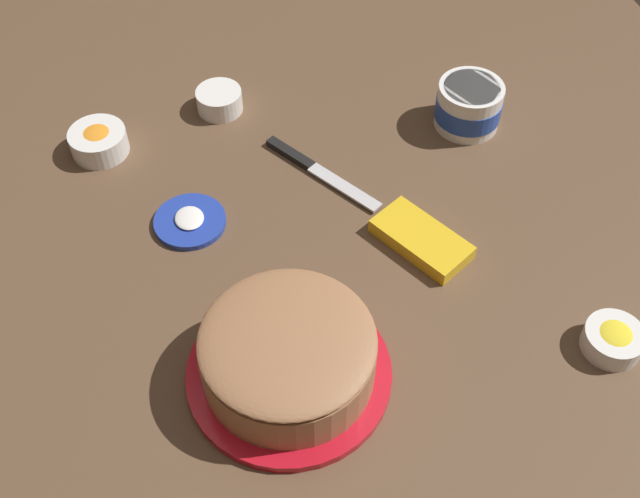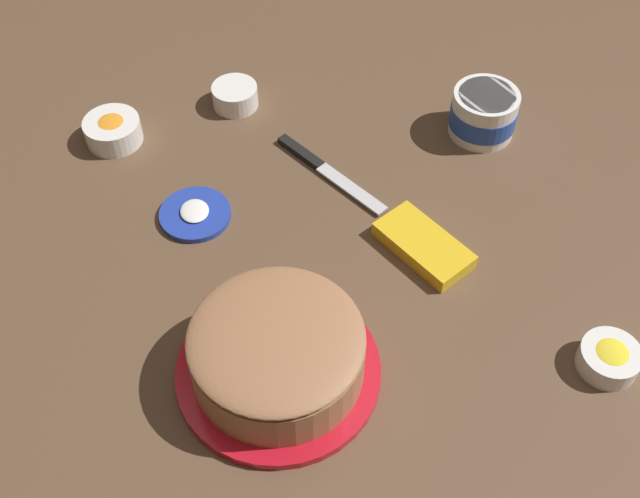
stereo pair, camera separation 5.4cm
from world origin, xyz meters
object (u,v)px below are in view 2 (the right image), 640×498
sprinkle_bowl_orange (113,130)px  candy_box_lower (424,245)px  sprinkle_bowl_blue (235,96)px  frosted_cake (277,355)px  frosting_tub (484,113)px  spreading_knife (321,167)px  sprinkle_bowl_yellow (609,358)px  frosting_tub_lid (195,214)px

sprinkle_bowl_orange → candy_box_lower: 0.56m
sprinkle_bowl_blue → sprinkle_bowl_orange: size_ratio=0.84×
frosted_cake → frosting_tub: bearing=132.0°
spreading_knife → candy_box_lower: bearing=28.3°
frosting_tub → sprinkle_bowl_orange: 0.63m
frosting_tub → sprinkle_bowl_yellow: bearing=-0.1°
frosted_cake → frosting_tub: (-0.39, 0.43, -0.01)m
frosting_tub → sprinkle_bowl_orange: (-0.12, -0.62, -0.02)m
candy_box_lower → frosted_cake: bearing=-85.2°
spreading_knife → frosted_cake: bearing=-21.7°
frosting_tub_lid → spreading_knife: size_ratio=0.53×
frosted_cake → frosting_tub_lid: frosted_cake is taller
frosting_tub → sprinkle_bowl_blue: 0.43m
spreading_knife → sprinkle_bowl_yellow: bearing=32.5°
frosting_tub → candy_box_lower: bearing=-37.7°
frosting_tub → candy_box_lower: frosting_tub is taller
frosted_cake → frosting_tub_lid: size_ratio=2.44×
candy_box_lower → frosting_tub_lid: bearing=-141.6°
frosting_tub_lid → sprinkle_bowl_yellow: size_ratio=1.37×
sprinkle_bowl_orange → candy_box_lower: sprinkle_bowl_orange is taller
frosting_tub → frosting_tub_lid: 0.51m
sprinkle_bowl_blue → sprinkle_bowl_yellow: (0.65, 0.40, -0.00)m
candy_box_lower → spreading_knife: bearing=-178.9°
sprinkle_bowl_yellow → candy_box_lower: (-0.25, -0.18, -0.01)m
frosting_tub → frosted_cake: bearing=-48.0°
sprinkle_bowl_yellow → spreading_knife: bearing=-147.5°
frosted_cake → sprinkle_bowl_orange: 0.55m
sprinkle_bowl_yellow → sprinkle_bowl_blue: bearing=-148.4°
frosting_tub_lid → sprinkle_bowl_orange: size_ratio=1.17×
frosted_cake → candy_box_lower: size_ratio=1.83×
frosted_cake → sprinkle_bowl_yellow: frosted_cake is taller
spreading_knife → frosting_tub_lid: bearing=-75.4°
frosted_cake → frosting_tub_lid: (-0.31, -0.07, -0.04)m
candy_box_lower → frosting_tub: bearing=115.1°
spreading_knife → sprinkle_bowl_orange: sprinkle_bowl_orange is taller
spreading_knife → frosting_tub: bearing=95.5°
frosted_cake → candy_box_lower: frosted_cake is taller
frosted_cake → spreading_knife: (-0.36, 0.14, -0.04)m
frosting_tub → spreading_knife: frosting_tub is taller
sprinkle_bowl_blue → frosted_cake: bearing=-3.5°
frosting_tub_lid → sprinkle_bowl_orange: sprinkle_bowl_orange is taller
frosted_cake → candy_box_lower: (-0.16, 0.25, -0.04)m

